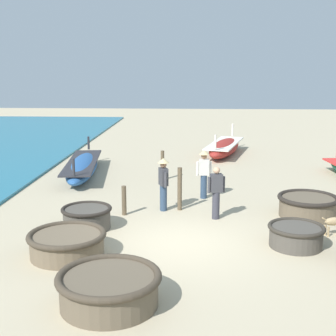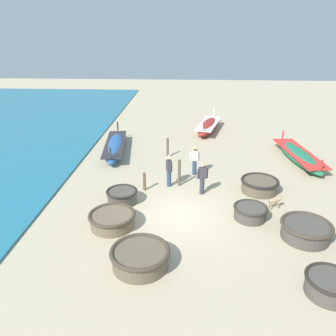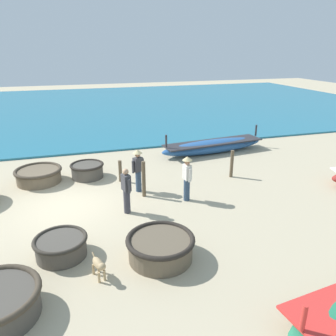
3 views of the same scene
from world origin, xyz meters
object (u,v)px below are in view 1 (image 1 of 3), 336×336
object	(u,v)px
fisherman_standing_left	(216,191)
mooring_post_shoreline	(180,189)
coracle_front_left	(67,243)
long_boat_red_hull	(83,167)
fisherman_with_hat	(204,171)
coracle_weathered	(87,217)
mooring_post_mid_beach	(162,165)
long_boat_ochre_hull	(224,147)
coracle_far_left	(109,288)
coracle_tilted	(296,235)
mooring_post_inland	(124,201)
coracle_nearest	(308,205)
dog	(335,222)
fisherman_hauling	(163,181)

from	to	relation	value
fisherman_standing_left	mooring_post_shoreline	world-z (taller)	fisherman_standing_left
coracle_front_left	long_boat_red_hull	xyz separation A→B (m)	(-1.64, 8.49, 0.03)
coracle_front_left	fisherman_with_hat	world-z (taller)	fisherman_with_hat
coracle_weathered	mooring_post_mid_beach	xyz separation A→B (m)	(1.71, 5.87, 0.26)
mooring_post_shoreline	long_boat_ochre_hull	bearing A→B (deg)	78.30
long_boat_red_hull	mooring_post_mid_beach	distance (m)	3.46
mooring_post_mid_beach	coracle_far_left	bearing A→B (deg)	-91.83
coracle_tilted	coracle_weathered	xyz separation A→B (m)	(-5.52, 1.04, 0.03)
coracle_front_left	mooring_post_shoreline	bearing A→B (deg)	56.28
mooring_post_inland	fisherman_standing_left	bearing A→B (deg)	-4.49
coracle_nearest	fisherman_standing_left	xyz separation A→B (m)	(-2.77, -0.39, 0.49)
coracle_nearest	fisherman_with_hat	world-z (taller)	fisherman_with_hat
fisherman_standing_left	mooring_post_mid_beach	size ratio (longest dim) A/B	1.33
coracle_far_left	dog	xyz separation A→B (m)	(5.33, 4.06, 0.02)
mooring_post_inland	fisherman_hauling	bearing A→B (deg)	23.83
coracle_weathered	mooring_post_mid_beach	distance (m)	6.12
coracle_nearest	coracle_weathered	bearing A→B (deg)	-167.27
long_boat_red_hull	mooring_post_shoreline	size ratio (longest dim) A/B	4.36
long_boat_red_hull	fisherman_hauling	world-z (taller)	fisherman_hauling
fisherman_with_hat	mooring_post_mid_beach	xyz separation A→B (m)	(-1.59, 2.59, -0.37)
coracle_far_left	fisherman_with_hat	size ratio (longest dim) A/B	1.20
fisherman_hauling	mooring_post_inland	size ratio (longest dim) A/B	1.85
coracle_weathered	fisherman_standing_left	distance (m)	3.80
long_boat_ochre_hull	mooring_post_inland	bearing A→B (deg)	-109.67
long_boat_ochre_hull	mooring_post_inland	world-z (taller)	long_boat_ochre_hull
coracle_nearest	coracle_far_left	bearing A→B (deg)	-131.36
fisherman_standing_left	coracle_tilted	bearing A→B (deg)	-47.82
fisherman_hauling	dog	distance (m)	5.13
coracle_tilted	long_boat_red_hull	bearing A→B (deg)	133.43
coracle_tilted	fisherman_with_hat	world-z (taller)	fisherman_with_hat
coracle_nearest	long_boat_red_hull	distance (m)	9.54
coracle_nearest	coracle_far_left	world-z (taller)	coracle_far_left
coracle_front_left	mooring_post_inland	world-z (taller)	mooring_post_inland
long_boat_red_hull	mooring_post_inland	distance (m)	5.86
fisherman_with_hat	fisherman_hauling	xyz separation A→B (m)	(-1.28, -1.49, 0.00)
coracle_far_left	fisherman_standing_left	xyz separation A→B (m)	(2.23, 5.29, 0.49)
coracle_tilted	coracle_weathered	bearing A→B (deg)	169.30
fisherman_standing_left	dog	bearing A→B (deg)	-21.57
long_boat_ochre_hull	fisherman_with_hat	xyz separation A→B (m)	(-1.21, -8.22, 0.57)
coracle_front_left	fisherman_with_hat	size ratio (longest dim) A/B	1.12
coracle_far_left	long_boat_red_hull	distance (m)	11.21
mooring_post_inland	mooring_post_mid_beach	size ratio (longest dim) A/B	0.77
long_boat_red_hull	mooring_post_shoreline	world-z (taller)	mooring_post_shoreline
long_boat_ochre_hull	mooring_post_shoreline	world-z (taller)	mooring_post_shoreline
fisherman_standing_left	coracle_weathered	bearing A→B (deg)	-163.72
fisherman_with_hat	mooring_post_shoreline	size ratio (longest dim) A/B	1.23
long_boat_red_hull	dog	distance (m)	10.75
coracle_weathered	fisherman_hauling	distance (m)	2.77
long_boat_red_hull	dog	world-z (taller)	long_boat_red_hull
coracle_nearest	fisherman_hauling	world-z (taller)	fisherman_hauling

